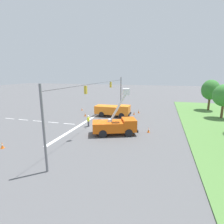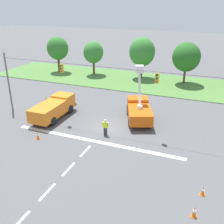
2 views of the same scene
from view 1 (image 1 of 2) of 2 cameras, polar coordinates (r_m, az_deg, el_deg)
The scene contains 14 objects.
ground_plane at distance 26.77m, azimuth -3.68°, elevation -4.78°, with size 200.00×200.00×0.00m, color #565659.
lane_markings at distance 28.74m, azimuth -12.88°, elevation -3.86°, with size 17.60×15.25×0.01m.
signal_gantry at distance 25.86m, azimuth -3.78°, elevation 4.27°, with size 26.20×0.33×7.20m.
tree_far_west at distance 43.12m, azimuth 29.48°, elevation 6.32°, with size 4.10×3.62×6.66m.
tree_west at distance 36.50m, azimuth 32.79°, elevation 4.54°, with size 3.51×3.82×6.13m.
utility_truck_bucket_lift at distance 23.15m, azimuth 1.17°, elevation -4.18°, with size 4.47×6.33×6.06m.
utility_truck_support_near at distance 32.78m, azimuth 0.31°, elevation 0.68°, with size 2.48×6.64×2.17m.
road_worker at distance 26.72m, azimuth -7.73°, elevation -2.67°, with size 0.65×0.27×1.77m.
traffic_cone_foreground_left at distance 24.59m, azimuth 11.85°, elevation -5.74°, with size 0.36×0.36×0.72m.
traffic_cone_mid_left at distance 34.68m, azimuth 7.21°, elevation -0.32°, with size 0.36×0.36×0.65m.
traffic_cone_mid_right at distance 38.93m, azimuth -9.80°, elevation 1.00°, with size 0.36×0.36×0.65m.
traffic_cone_near_bucket at distance 36.05m, azimuth 8.70°, elevation 0.23°, with size 0.36×0.36×0.76m.
traffic_cone_lane_edge_a at distance 33.41m, azimuth -8.73°, elevation -0.75°, with size 0.36×0.36×0.75m.
traffic_cone_lane_edge_b at distance 22.57m, azimuth -32.22°, elevation -9.16°, with size 0.36×0.36×0.70m.
Camera 1 is at (24.01, 8.78, 7.92)m, focal length 28.00 mm.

